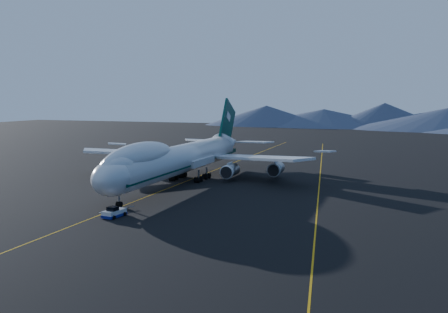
% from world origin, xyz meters
% --- Properties ---
extents(ground, '(500.00, 500.00, 0.00)m').
position_xyz_m(ground, '(0.00, 0.00, 0.00)').
color(ground, black).
rests_on(ground, ground).
extents(taxiway_line_main, '(0.25, 220.00, 0.01)m').
position_xyz_m(taxiway_line_main, '(0.00, 0.00, 0.01)').
color(taxiway_line_main, '#CD930C').
rests_on(taxiway_line_main, ground).
extents(taxiway_line_side, '(28.08, 198.09, 0.01)m').
position_xyz_m(taxiway_line_side, '(30.00, 10.00, 0.01)').
color(taxiway_line_side, '#CD930C').
rests_on(taxiway_line_side, ground).
extents(boeing_747, '(59.62, 72.43, 19.37)m').
position_xyz_m(boeing_747, '(0.00, 0.03, 5.81)').
color(boeing_747, silver).
rests_on(boeing_747, ground).
extents(pushback_tug, '(2.88, 4.48, 1.84)m').
position_xyz_m(pushback_tug, '(3.00, -32.93, 0.58)').
color(pushback_tug, silver).
rests_on(pushback_tug, ground).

